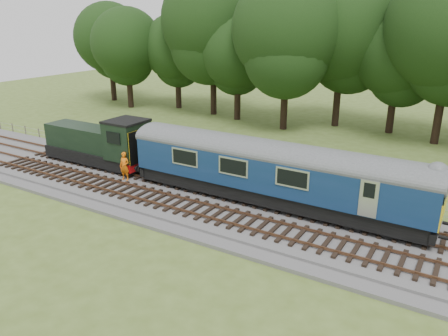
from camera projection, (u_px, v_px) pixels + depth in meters
The scene contains 9 objects.
ground at pixel (211, 205), 26.47m from camera, with size 120.00×120.00×0.00m, color #4D6324.
ballast at pixel (211, 203), 26.42m from camera, with size 70.00×7.00×0.35m, color #4C4C4F.
track_north at pixel (223, 192), 27.47m from camera, with size 67.20×2.40×0.21m.
track_south at pixel (196, 209), 25.04m from camera, with size 67.20×2.40×0.21m.
fence at pixel (247, 183), 30.11m from camera, with size 64.00×0.12×1.00m, color #6B6054, non-canonical shape.
tree_line at pixel (328, 129), 44.26m from camera, with size 70.00×8.00×18.00m, color black, non-canonical shape.
dmu_railcar at pixel (273, 168), 25.12m from camera, with size 18.05×2.86×3.88m.
shunter_loco at pixel (100, 144), 32.13m from camera, with size 8.91×2.60×3.38m.
worker at pixel (125, 166), 29.32m from camera, with size 0.71×0.47×1.95m, color orange.
Camera 1 is at (13.20, -20.36, 10.86)m, focal length 35.00 mm.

